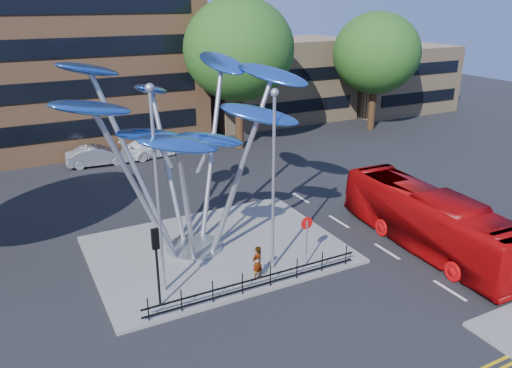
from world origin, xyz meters
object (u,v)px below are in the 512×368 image
traffic_light_island (156,251)px  parked_car_mid (98,156)px  street_lamp_left (156,175)px  tree_right (239,50)px  leaf_sculpture (185,115)px  street_lamp_right (274,167)px  parked_car_right (155,147)px  tree_far (376,53)px  red_bus (430,221)px  no_entry_sign_island (307,233)px  pedestrian (257,263)px

traffic_light_island → parked_car_mid: traffic_light_island is taller
street_lamp_left → traffic_light_island: street_lamp_left is taller
tree_right → parked_car_mid: tree_right is taller
leaf_sculpture → street_lamp_right: 4.83m
leaf_sculpture → street_lamp_right: size_ratio=1.53×
parked_car_mid → street_lamp_right: bearing=-163.9°
parked_car_mid → parked_car_right: 4.51m
tree_right → tree_far: (14.00, 0.00, -0.93)m
red_bus → traffic_light_island: bearing=177.8°
tree_right → street_lamp_right: size_ratio=1.46×
traffic_light_island → parked_car_right: traffic_light_island is taller
traffic_light_island → no_entry_sign_island: bearing=0.1°
no_entry_sign_island → pedestrian: bearing=-179.6°
street_lamp_left → parked_car_right: 20.76m
no_entry_sign_island → parked_car_right: bearing=92.9°
traffic_light_island → pedestrian: traffic_light_island is taller
pedestrian → traffic_light_island: bearing=-19.8°
street_lamp_left → parked_car_right: (5.45, 19.50, -4.60)m
leaf_sculpture → street_lamp_left: size_ratio=1.45×
tree_far → street_lamp_right: tree_far is taller
leaf_sculpture → parked_car_mid: leaf_sculpture is taller
traffic_light_island → no_entry_sign_island: traffic_light_island is taller
tree_right → parked_car_right: 10.18m
tree_right → tree_far: 14.03m
tree_right → street_lamp_left: tree_right is taller
traffic_light_island → pedestrian: 4.75m
pedestrian → parked_car_mid: bearing=-101.4°
red_bus → parked_car_right: (-7.55, 21.64, -0.76)m
tree_right → pedestrian: bearing=-113.7°
street_lamp_right → parked_car_right: street_lamp_right is taller
tree_right → leaf_sculpture: (-10.07, -15.32, -1.16)m
leaf_sculpture → pedestrian: size_ratio=8.02×
traffic_light_island → pedestrian: (4.45, 0.00, -1.67)m
parked_car_right → leaf_sculpture: bearing=159.9°
parked_car_right → traffic_light_island: bearing=154.2°
street_lamp_right → parked_car_right: bearing=88.7°
street_lamp_left → tree_far: bearing=34.9°
red_bus → street_lamp_left: bearing=173.3°
pedestrian → parked_car_right: 20.56m
leaf_sculpture → parked_car_mid: 17.21m
red_bus → no_entry_sign_island: bearing=172.6°
traffic_light_island → no_entry_sign_island: size_ratio=1.40×
parked_car_mid → parked_car_right: parked_car_right is taller
tree_far → tree_right: bearing=-180.0°
tree_far → parked_car_mid: 26.34m
traffic_light_island → street_lamp_right: bearing=5.2°
traffic_light_island → pedestrian: size_ratio=2.16×
street_lamp_left → pedestrian: bearing=-14.2°
tree_far → pedestrian: size_ratio=6.82×
street_lamp_right → parked_car_right: (0.45, 20.00, -4.34)m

